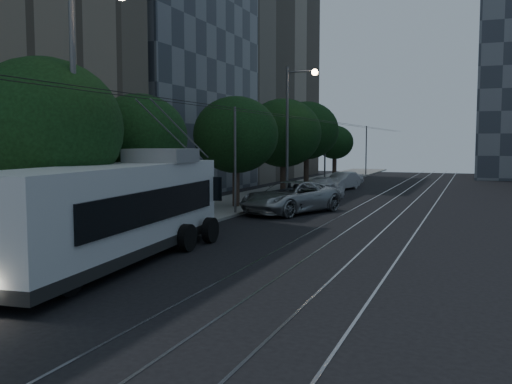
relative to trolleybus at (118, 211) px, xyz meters
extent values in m
plane|color=black|center=(4.04, 2.94, -1.76)|extent=(120.00, 120.00, 0.00)
cube|color=gray|center=(-3.46, 22.94, -1.68)|extent=(5.00, 90.00, 0.15)
cube|color=#96979F|center=(4.32, 22.94, -1.75)|extent=(0.08, 90.00, 0.02)
cube|color=#96979F|center=(5.76, 22.94, -1.75)|extent=(0.08, 90.00, 0.02)
cube|color=#96979F|center=(7.32, 22.94, -1.75)|extent=(0.08, 90.00, 0.02)
cube|color=#96979F|center=(8.76, 22.94, -1.75)|extent=(0.08, 90.00, 0.02)
cylinder|color=black|center=(0.19, 22.94, 3.84)|extent=(0.02, 90.00, 0.02)
cylinder|color=black|center=(0.89, 22.94, 3.84)|extent=(0.02, 90.00, 0.02)
cylinder|color=#59595B|center=(-1.26, 12.94, 1.24)|extent=(0.14, 0.14, 6.00)
cylinder|color=#59595B|center=(-1.26, 32.94, 1.24)|extent=(0.14, 0.14, 6.00)
cylinder|color=#59595B|center=(-1.26, 52.94, 1.24)|extent=(0.14, 0.14, 6.00)
cube|color=#373D46|center=(-14.96, 24.94, 11.24)|extent=(14.00, 18.00, 26.00)
cube|color=gray|center=(-14.96, 44.94, 15.24)|extent=(14.00, 22.00, 34.00)
cube|color=silver|center=(0.00, -0.17, 0.07)|extent=(3.84, 12.55, 2.93)
cube|color=black|center=(0.00, -0.17, -1.24)|extent=(3.89, 12.59, 0.36)
cube|color=black|center=(0.00, 0.34, 0.20)|extent=(3.65, 10.00, 1.08)
cube|color=black|center=(0.00, 5.97, 0.30)|extent=(2.12, 0.29, 1.03)
cube|color=gray|center=(0.00, 2.92, 1.79)|extent=(2.44, 2.47, 0.51)
cylinder|color=#59595B|center=(-0.31, 4.00, 2.74)|extent=(0.06, 4.66, 2.26)
cylinder|color=#59595B|center=(0.31, 4.00, 2.74)|extent=(0.06, 4.66, 2.26)
cylinder|color=black|center=(1.26, -4.12, -1.24)|extent=(0.31, 1.03, 1.03)
cylinder|color=black|center=(-1.26, 2.55, -1.24)|extent=(0.31, 1.03, 1.03)
cylinder|color=black|center=(1.26, 2.55, -1.24)|extent=(0.31, 1.03, 1.03)
cylinder|color=black|center=(-1.26, 4.52, -1.24)|extent=(0.31, 1.03, 1.03)
cylinder|color=black|center=(1.26, 4.52, -1.24)|extent=(0.31, 1.03, 1.03)
imported|color=#9EA1A5|center=(1.34, 14.90, -0.84)|extent=(5.17, 7.24, 1.83)
imported|color=silver|center=(1.32, 21.62, -1.08)|extent=(3.01, 4.30, 1.36)
imported|color=#B5B6BA|center=(0.62, 23.87, -1.03)|extent=(2.17, 5.05, 1.45)
imported|color=silver|center=(0.49, 31.94, -1.02)|extent=(2.42, 4.72, 1.48)
imported|color=white|center=(-0.26, 36.69, -1.05)|extent=(3.24, 4.45, 1.41)
cylinder|color=#32231C|center=(-2.96, -0.06, -0.53)|extent=(0.44, 0.44, 2.45)
ellipsoid|color=black|center=(-2.96, -0.06, 2.77)|extent=(5.53, 5.53, 4.98)
cylinder|color=#32231C|center=(-2.46, 5.20, -0.42)|extent=(0.44, 0.44, 2.67)
ellipsoid|color=black|center=(-2.46, 5.20, 2.50)|extent=(4.21, 4.21, 3.79)
cylinder|color=#32231C|center=(-2.46, 15.86, -0.47)|extent=(0.44, 0.44, 2.57)
ellipsoid|color=black|center=(-2.46, 15.86, 2.75)|extent=(5.17, 5.17, 4.66)
cylinder|color=#32231C|center=(-2.46, 24.94, -0.45)|extent=(0.44, 0.44, 2.60)
ellipsoid|color=black|center=(-2.46, 24.94, 3.00)|extent=(5.73, 5.73, 5.16)
cylinder|color=#32231C|center=(-2.46, 31.22, -0.26)|extent=(0.44, 0.44, 3.00)
ellipsoid|color=black|center=(-2.46, 31.22, 3.30)|extent=(5.49, 5.49, 4.94)
cylinder|color=#32231C|center=(-2.46, 41.65, -0.45)|extent=(0.44, 0.44, 2.62)
ellipsoid|color=black|center=(-2.46, 41.65, 2.30)|extent=(3.83, 3.83, 3.45)
cylinder|color=#59595B|center=(-1.19, -0.60, 2.81)|extent=(0.20, 0.20, 9.13)
cylinder|color=#59595B|center=(-1.16, 21.91, 2.87)|extent=(0.20, 0.20, 9.25)
cylinder|color=#59595B|center=(-0.14, 21.91, 7.12)|extent=(2.04, 0.12, 0.12)
sphere|color=#EAB680|center=(0.78, 21.91, 7.03)|extent=(0.44, 0.44, 0.44)
camera|label=1|loc=(11.21, -16.05, 2.30)|focal=40.00mm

